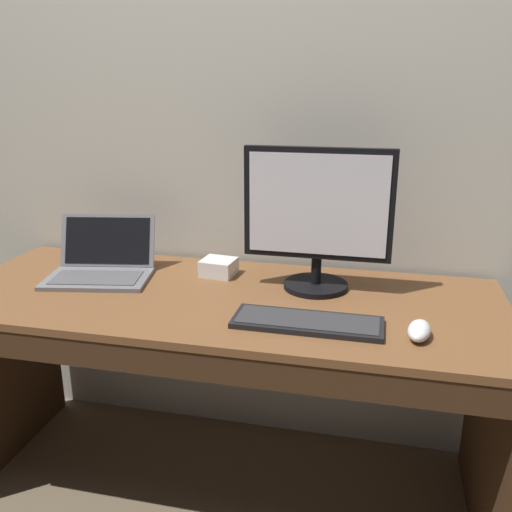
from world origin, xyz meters
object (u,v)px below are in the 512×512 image
Objects in this scene: computer_mouse at (419,331)px; external_monitor at (318,217)px; laptop_space_gray at (101,265)px; external_drive_box at (219,267)px; wired_keyboard at (307,322)px.

external_monitor is at bearing 145.40° from computer_mouse.
external_monitor is at bearing 3.23° from laptop_space_gray.
external_drive_box is (-0.67, 0.36, 0.01)m from computer_mouse.
external_drive_box is (0.40, 0.11, -0.01)m from laptop_space_gray.
external_drive_box is at bearing 136.41° from wired_keyboard.
laptop_space_gray is 0.92× the size of wired_keyboard.
computer_mouse is at bearing -43.37° from external_monitor.
external_drive_box is at bearing 14.93° from laptop_space_gray.
laptop_space_gray is at bearing 162.45° from wired_keyboard.
computer_mouse is at bearing -13.51° from laptop_space_gray.
laptop_space_gray is at bearing -176.77° from external_monitor.
external_drive_box is (-0.35, 0.06, -0.22)m from external_monitor.
laptop_space_gray is 0.83× the size of external_monitor.
wired_keyboard is at bearing -43.59° from external_drive_box.
laptop_space_gray is 1.09m from computer_mouse.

